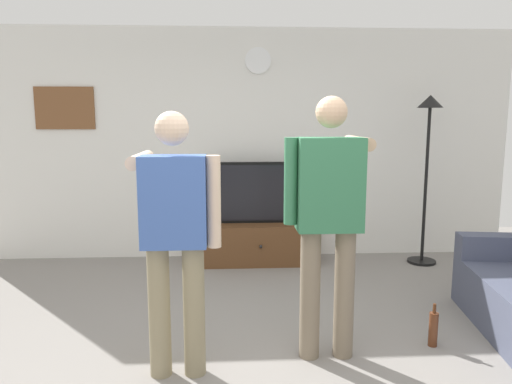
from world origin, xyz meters
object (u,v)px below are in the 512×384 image
object	(u,v)px
person_standing_nearer_couch	(329,212)
beverage_bottle	(433,329)
television	(259,192)
floor_lamp	(428,144)
wall_clock	(258,61)
person_standing_nearer_lamp	(175,230)
framed_picture	(65,108)
tv_stand	(259,243)

from	to	relation	value
person_standing_nearer_couch	beverage_bottle	distance (m)	1.22
television	floor_lamp	xyz separation A→B (m)	(1.89, -0.16, 0.55)
wall_clock	person_standing_nearer_lamp	world-z (taller)	wall_clock
framed_picture	beverage_bottle	size ratio (longest dim) A/B	2.06
television	person_standing_nearer_couch	world-z (taller)	person_standing_nearer_couch
framed_picture	person_standing_nearer_couch	world-z (taller)	framed_picture
tv_stand	person_standing_nearer_lamp	xyz separation A→B (m)	(-0.69, -2.39, 0.73)
framed_picture	person_standing_nearer_lamp	bearing A→B (deg)	-60.27
tv_stand	framed_picture	size ratio (longest dim) A/B	1.95
wall_clock	tv_stand	bearing A→B (deg)	-90.00
floor_lamp	person_standing_nearer_lamp	distance (m)	3.46
person_standing_nearer_lamp	tv_stand	bearing A→B (deg)	73.99
beverage_bottle	framed_picture	bearing A→B (deg)	144.36
person_standing_nearer_lamp	person_standing_nearer_couch	bearing A→B (deg)	10.10
television	person_standing_nearer_lamp	distance (m)	2.53
tv_stand	television	xyz separation A→B (m)	(0.00, 0.05, 0.59)
framed_picture	floor_lamp	distance (m)	4.15
person_standing_nearer_lamp	person_standing_nearer_couch	xyz separation A→B (m)	(1.02, 0.18, 0.07)
wall_clock	person_standing_nearer_couch	xyz separation A→B (m)	(0.33, -2.50, -1.29)
floor_lamp	person_standing_nearer_lamp	size ratio (longest dim) A/B	1.12
tv_stand	framed_picture	distance (m)	2.72
person_standing_nearer_couch	beverage_bottle	world-z (taller)	person_standing_nearer_couch
framed_picture	floor_lamp	xyz separation A→B (m)	(4.11, -0.41, -0.41)
television	floor_lamp	bearing A→B (deg)	-4.77
framed_picture	tv_stand	bearing A→B (deg)	-7.58
beverage_bottle	wall_clock	bearing A→B (deg)	115.50
person_standing_nearer_lamp	television	bearing A→B (deg)	74.28
television	framed_picture	size ratio (longest dim) A/B	1.82
wall_clock	floor_lamp	xyz separation A→B (m)	(1.89, -0.40, -0.95)
tv_stand	person_standing_nearer_lamp	bearing A→B (deg)	-106.01
tv_stand	wall_clock	world-z (taller)	wall_clock
beverage_bottle	person_standing_nearer_lamp	bearing A→B (deg)	-171.63
person_standing_nearer_lamp	person_standing_nearer_couch	size ratio (longest dim) A/B	0.94
floor_lamp	person_standing_nearer_couch	size ratio (longest dim) A/B	1.06
wall_clock	person_standing_nearer_lamp	xyz separation A→B (m)	(-0.69, -2.68, -1.35)
television	wall_clock	bearing A→B (deg)	90.00
framed_picture	person_standing_nearer_lamp	xyz separation A→B (m)	(1.53, -2.68, -0.81)
person_standing_nearer_couch	tv_stand	bearing A→B (deg)	98.56
floor_lamp	television	bearing A→B (deg)	175.23
floor_lamp	beverage_bottle	size ratio (longest dim) A/B	5.90
wall_clock	television	bearing A→B (deg)	-90.00
person_standing_nearer_couch	floor_lamp	bearing A→B (deg)	53.42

